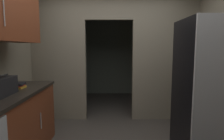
# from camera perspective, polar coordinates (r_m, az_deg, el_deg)

# --- Properties ---
(kitchen_partition) EXTENTS (3.30, 0.12, 2.65)m
(kitchen_partition) POSITION_cam_1_polar(r_m,az_deg,el_deg) (3.81, 1.22, 5.91)
(kitchen_partition) COLOR gray
(kitchen_partition) RESTS_ON ground
(adjoining_room_shell) EXTENTS (3.30, 2.28, 2.65)m
(adjoining_room_shell) POSITION_cam_1_polar(r_m,az_deg,el_deg) (5.40, 0.60, 5.21)
(adjoining_room_shell) COLOR gray
(adjoining_room_shell) RESTS_ON ground
(refrigerator) EXTENTS (0.73, 0.79, 1.83)m
(refrigerator) POSITION_cam_1_polar(r_m,az_deg,el_deg) (2.77, 27.38, -5.56)
(refrigerator) COLOR black
(refrigerator) RESTS_ON ground
(boombox) EXTENTS (0.19, 0.42, 0.24)m
(boombox) POSITION_cam_1_polar(r_m,az_deg,el_deg) (2.47, -30.40, -4.40)
(boombox) COLOR black
(boombox) RESTS_ON lower_cabinet_run
(book_stack) EXTENTS (0.15, 0.17, 0.07)m
(book_stack) POSITION_cam_1_polar(r_m,az_deg,el_deg) (2.84, -26.04, -4.23)
(book_stack) COLOR gold
(book_stack) RESTS_ON lower_cabinet_run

